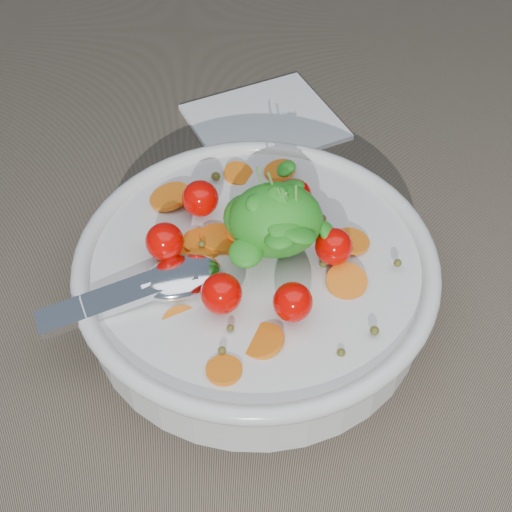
{
  "coord_description": "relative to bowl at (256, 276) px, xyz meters",
  "views": [
    {
      "loc": [
        -0.0,
        -0.33,
        0.45
      ],
      "look_at": [
        0.02,
        0.02,
        0.05
      ],
      "focal_mm": 50.0,
      "sensor_mm": 36.0,
      "label": 1
    }
  ],
  "objects": [
    {
      "name": "ground",
      "position": [
        -0.02,
        -0.02,
        -0.03
      ],
      "size": [
        6.0,
        6.0,
        0.0
      ],
      "primitive_type": "plane",
      "color": "#786956",
      "rests_on": "ground"
    },
    {
      "name": "napkin",
      "position": [
        0.02,
        0.23,
        -0.03
      ],
      "size": [
        0.17,
        0.16,
        0.01
      ],
      "primitive_type": "cube",
      "rotation": [
        0.0,
        0.0,
        0.38
      ],
      "color": "white",
      "rests_on": "ground"
    },
    {
      "name": "bowl",
      "position": [
        0.0,
        0.0,
        0.0
      ],
      "size": [
        0.29,
        0.27,
        0.12
      ],
      "color": "silver",
      "rests_on": "ground"
    }
  ]
}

